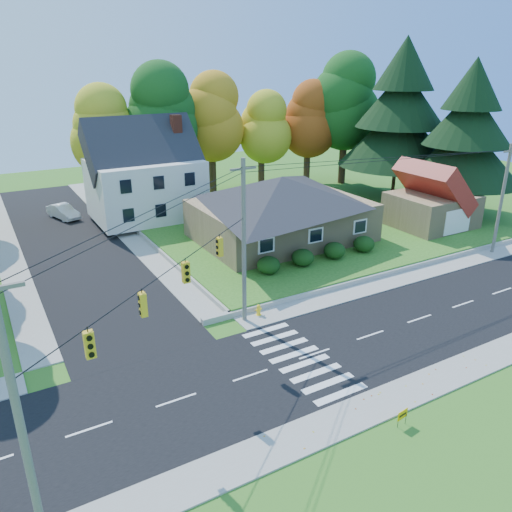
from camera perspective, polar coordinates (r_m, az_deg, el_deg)
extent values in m
plane|color=#3D7923|center=(27.84, 6.70, -11.08)|extent=(120.00, 120.00, 0.00)
cube|color=black|center=(27.84, 6.70, -11.06)|extent=(90.00, 8.00, 0.02)
cube|color=black|center=(47.48, -20.59, 1.71)|extent=(8.00, 44.00, 0.02)
cube|color=#9C9A90|center=(31.39, 1.28, -6.83)|extent=(90.00, 2.00, 0.08)
cube|color=#9C9A90|center=(24.75, 13.81, -16.17)|extent=(90.00, 2.00, 0.08)
cube|color=#3D7923|center=(50.35, 4.58, 4.41)|extent=(30.00, 30.00, 0.50)
cube|color=tan|center=(43.17, 2.88, 4.13)|extent=(14.00, 10.00, 3.20)
pyramid|color=#26262B|center=(42.45, 2.95, 7.61)|extent=(14.60, 10.60, 2.20)
cube|color=silver|center=(50.16, -12.48, 7.52)|extent=(10.00, 8.00, 5.60)
pyramid|color=#26262B|center=(49.39, -12.86, 12.02)|extent=(10.40, 8.40, 2.40)
cube|color=brown|center=(50.86, -8.87, 10.26)|extent=(0.90, 0.90, 9.60)
cube|color=tan|center=(49.27, 19.39, 4.99)|extent=(7.00, 6.00, 3.00)
pyramid|color=maroon|center=(48.72, 19.72, 7.58)|extent=(7.30, 6.30, 1.60)
cube|color=silver|center=(47.52, 22.06, 3.67)|extent=(3.20, 0.10, 2.20)
ellipsoid|color=#163A10|center=(36.05, 1.45, -1.04)|extent=(1.70, 1.70, 1.27)
ellipsoid|color=#163A10|center=(37.59, 5.36, -0.17)|extent=(1.70, 1.70, 1.27)
ellipsoid|color=#163A10|center=(39.29, 8.95, 0.63)|extent=(1.70, 1.70, 1.27)
ellipsoid|color=#163A10|center=(41.15, 12.23, 1.36)|extent=(1.70, 1.70, 1.27)
cylinder|color=#666059|center=(16.68, -25.29, -17.31)|extent=(0.26, 0.26, 10.00)
cylinder|color=#666059|center=(28.84, -1.39, 1.34)|extent=(0.26, 0.26, 10.00)
cube|color=#666059|center=(27.65, -1.48, 9.95)|extent=(1.60, 0.12, 0.12)
cylinder|color=#666059|center=(44.71, 26.25, 5.74)|extent=(0.26, 0.26, 9.00)
cube|color=#666059|center=(43.97, 27.09, 10.62)|extent=(1.60, 0.12, 0.12)
cube|color=gold|center=(17.99, -18.49, -9.58)|extent=(0.34, 0.26, 1.00)
cube|color=gold|center=(20.19, -12.81, -5.42)|extent=(0.26, 0.34, 1.00)
cube|color=gold|center=(22.82, -8.02, -1.86)|extent=(0.34, 0.26, 1.00)
cube|color=gold|center=(25.78, -4.17, 1.06)|extent=(0.26, 0.34, 1.00)
cylinder|color=black|center=(21.37, -10.11, -1.75)|extent=(13.02, 10.43, 0.04)
cylinder|color=#3F2A19|center=(55.33, -16.42, 8.32)|extent=(0.80, 0.80, 5.40)
sphere|color=gold|center=(54.64, -16.85, 12.30)|extent=(6.72, 6.72, 6.72)
sphere|color=gold|center=(54.42, -17.04, 14.04)|extent=(5.91, 5.91, 5.91)
sphere|color=gold|center=(54.26, -17.23, 15.79)|extent=(5.11, 5.11, 5.11)
cylinder|color=#3F2A19|center=(55.95, -10.19, 9.46)|extent=(0.86, 0.86, 6.30)
sphere|color=#195319|center=(55.22, -10.51, 14.08)|extent=(7.84, 7.84, 7.84)
sphere|color=#195319|center=(55.02, -10.65, 16.10)|extent=(6.90, 6.90, 6.90)
sphere|color=#195319|center=(54.89, -10.79, 18.13)|extent=(5.96, 5.96, 5.96)
cylinder|color=#3F2A19|center=(59.13, -4.99, 10.12)|extent=(0.83, 0.83, 5.85)
sphere|color=orange|center=(58.46, -5.12, 14.18)|extent=(7.28, 7.28, 7.28)
sphere|color=orange|center=(58.27, -5.18, 15.96)|extent=(6.41, 6.41, 6.41)
sphere|color=orange|center=(58.13, -5.25, 17.74)|extent=(5.53, 5.53, 5.53)
cylinder|color=#3F2A19|center=(61.09, 0.61, 10.12)|extent=(0.77, 0.77, 4.95)
sphere|color=gold|center=(60.49, 0.62, 13.45)|extent=(6.16, 6.16, 6.16)
sphere|color=gold|center=(60.30, 0.63, 14.90)|extent=(5.42, 5.42, 5.42)
sphere|color=gold|center=(60.15, 0.63, 16.36)|extent=(4.68, 4.68, 4.68)
cylinder|color=#3F2A19|center=(63.44, 5.84, 10.65)|extent=(0.80, 0.80, 5.40)
sphere|color=#994213|center=(62.84, 5.97, 14.14)|extent=(6.72, 6.72, 6.72)
sphere|color=#994213|center=(62.65, 6.03, 15.66)|extent=(5.91, 5.91, 5.91)
sphere|color=#994213|center=(62.51, 6.10, 17.20)|extent=(5.11, 5.11, 5.11)
cylinder|color=#3F2A19|center=(64.17, 9.88, 11.18)|extent=(0.89, 0.89, 6.75)
sphere|color=#195319|center=(63.52, 10.17, 15.51)|extent=(8.40, 8.40, 8.40)
sphere|color=#195319|center=(63.35, 10.30, 17.39)|extent=(7.39, 7.39, 7.39)
sphere|color=#195319|center=(63.25, 10.43, 19.29)|extent=(6.38, 6.38, 6.38)
cylinder|color=#3F2A19|center=(59.42, 15.43, 8.02)|extent=(0.40, 0.40, 2.88)
cone|color=black|center=(58.48, 15.96, 13.21)|extent=(12.80, 12.80, 6.72)
cone|color=black|center=(58.12, 16.36, 16.94)|extent=(9.60, 9.60, 6.08)
cone|color=black|center=(58.00, 16.74, 20.40)|extent=(6.40, 6.40, 5.44)
cylinder|color=#3F2A19|center=(55.08, 21.99, 6.03)|extent=(0.40, 0.40, 2.52)
cone|color=black|center=(54.14, 22.68, 10.88)|extent=(11.20, 11.20, 5.88)
cone|color=black|center=(53.73, 23.20, 14.38)|extent=(8.40, 8.40, 5.32)
cone|color=black|center=(53.53, 23.70, 17.63)|extent=(5.60, 5.60, 4.76)
imported|color=silver|center=(54.14, -21.17, 4.76)|extent=(2.78, 4.57, 1.42)
cylinder|color=yellow|center=(31.43, 0.30, -6.78)|extent=(0.35, 0.35, 0.10)
cylinder|color=yellow|center=(31.29, 0.30, -6.31)|extent=(0.23, 0.23, 0.53)
sphere|color=yellow|center=(31.14, 0.30, -5.79)|extent=(0.25, 0.25, 0.25)
cylinder|color=yellow|center=(31.25, 0.30, -6.15)|extent=(0.45, 0.17, 0.12)
cylinder|color=black|center=(23.60, 15.91, -17.82)|extent=(0.02, 0.02, 0.53)
cylinder|color=black|center=(23.89, 16.75, -17.39)|extent=(0.02, 0.02, 0.53)
cube|color=#F9AF00|center=(23.55, 16.42, -17.00)|extent=(0.64, 0.12, 0.43)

